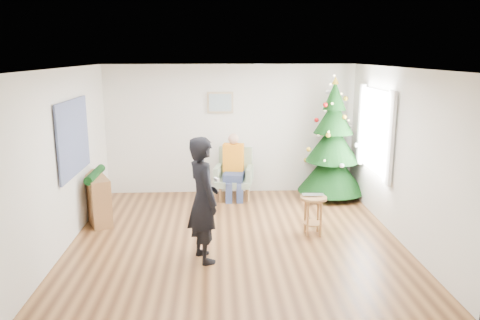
{
  "coord_description": "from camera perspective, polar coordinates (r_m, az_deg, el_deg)",
  "views": [
    {
      "loc": [
        -0.28,
        -6.84,
        2.8
      ],
      "look_at": [
        0.1,
        0.6,
        1.1
      ],
      "focal_mm": 35.0,
      "sensor_mm": 36.0,
      "label": 1
    }
  ],
  "objects": [
    {
      "name": "tapestry",
      "position": [
        7.57,
        -19.63,
        2.6
      ],
      "size": [
        0.03,
        1.5,
        1.15
      ],
      "primitive_type": "cube",
      "color": "black",
      "rests_on": "wall_left"
    },
    {
      "name": "console",
      "position": [
        8.33,
        -17.08,
        -4.48
      ],
      "size": [
        0.69,
        1.03,
        0.8
      ],
      "primitive_type": "cube",
      "rotation": [
        0.0,
        0.0,
        0.44
      ],
      "color": "brown",
      "rests_on": "floor"
    },
    {
      "name": "game_controller",
      "position": [
        6.26,
        -2.87,
        -2.39
      ],
      "size": [
        0.08,
        0.13,
        0.04
      ],
      "primitive_type": "cube",
      "rotation": [
        0.0,
        0.0,
        0.38
      ],
      "color": "white",
      "rests_on": "standing_man"
    },
    {
      "name": "armchair",
      "position": [
        9.24,
        -0.71,
        -2.47
      ],
      "size": [
        0.8,
        0.76,
        0.98
      ],
      "rotation": [
        0.0,
        0.0,
        -0.17
      ],
      "color": "gray",
      "rests_on": "floor"
    },
    {
      "name": "wall_back",
      "position": [
        9.47,
        -1.19,
        3.73
      ],
      "size": [
        5.0,
        0.0,
        5.0
      ],
      "primitive_type": "plane",
      "rotation": [
        1.57,
        0.0,
        0.0
      ],
      "color": "silver",
      "rests_on": "floor"
    },
    {
      "name": "standing_man",
      "position": [
        6.37,
        -4.51,
        -4.84
      ],
      "size": [
        0.62,
        0.74,
        1.74
      ],
      "primitive_type": "imported",
      "rotation": [
        0.0,
        0.0,
        1.95
      ],
      "color": "black",
      "rests_on": "floor"
    },
    {
      "name": "floor",
      "position": [
        7.4,
        -0.54,
        -9.39
      ],
      "size": [
        5.0,
        5.0,
        0.0
      ],
      "primitive_type": "plane",
      "color": "brown",
      "rests_on": "ground"
    },
    {
      "name": "seated_person",
      "position": [
        9.12,
        -0.77,
        -0.76
      ],
      "size": [
        0.44,
        0.61,
        1.28
      ],
      "rotation": [
        0.0,
        0.0,
        -0.17
      ],
      "color": "navy",
      "rests_on": "armchair"
    },
    {
      "name": "curtains",
      "position": [
        8.4,
        16.03,
        3.45
      ],
      "size": [
        0.05,
        1.75,
        1.5
      ],
      "color": "white",
      "rests_on": "wall_right"
    },
    {
      "name": "laptop",
      "position": [
        7.39,
        8.97,
        -4.35
      ],
      "size": [
        0.35,
        0.23,
        0.03
      ],
      "primitive_type": "imported",
      "rotation": [
        0.0,
        0.0,
        -0.03
      ],
      "color": "silver",
      "rests_on": "stool"
    },
    {
      "name": "wall_left",
      "position": [
        7.35,
        -20.43,
        0.25
      ],
      "size": [
        0.0,
        5.0,
        5.0
      ],
      "primitive_type": "plane",
      "rotation": [
        1.57,
        0.0,
        1.57
      ],
      "color": "silver",
      "rests_on": "floor"
    },
    {
      "name": "ceiling",
      "position": [
        6.85,
        -0.59,
        11.17
      ],
      "size": [
        5.0,
        5.0,
        0.0
      ],
      "primitive_type": "plane",
      "rotation": [
        3.14,
        0.0,
        0.0
      ],
      "color": "white",
      "rests_on": "wall_back"
    },
    {
      "name": "christmas_tree",
      "position": [
        9.32,
        11.23,
        1.9
      ],
      "size": [
        1.31,
        1.31,
        2.37
      ],
      "rotation": [
        0.0,
        0.0,
        0.4
      ],
      "color": "#3F2816",
      "rests_on": "floor"
    },
    {
      "name": "wall_front",
      "position": [
        4.61,
        0.72,
        -6.18
      ],
      "size": [
        5.0,
        0.0,
        5.0
      ],
      "primitive_type": "plane",
      "rotation": [
        -1.57,
        0.0,
        0.0
      ],
      "color": "silver",
      "rests_on": "floor"
    },
    {
      "name": "garland",
      "position": [
        8.22,
        -17.27,
        -1.68
      ],
      "size": [
        0.14,
        0.9,
        0.14
      ],
      "primitive_type": "cylinder",
      "rotation": [
        1.57,
        0.0,
        0.0
      ],
      "color": "black",
      "rests_on": "console"
    },
    {
      "name": "window_panel",
      "position": [
        8.41,
        16.23,
        3.45
      ],
      "size": [
        0.04,
        1.3,
        1.4
      ],
      "primitive_type": "cube",
      "color": "white",
      "rests_on": "wall_right"
    },
    {
      "name": "stool",
      "position": [
        7.49,
        8.89,
        -6.67
      ],
      "size": [
        0.41,
        0.41,
        0.62
      ],
      "rotation": [
        0.0,
        0.0,
        -0.38
      ],
      "color": "brown",
      "rests_on": "floor"
    },
    {
      "name": "wall_right",
      "position": [
        7.54,
        18.79,
        0.67
      ],
      "size": [
        0.0,
        5.0,
        5.0
      ],
      "primitive_type": "plane",
      "rotation": [
        1.57,
        0.0,
        -1.57
      ],
      "color": "silver",
      "rests_on": "floor"
    },
    {
      "name": "framed_picture",
      "position": [
        9.36,
        -2.43,
        7.01
      ],
      "size": [
        0.52,
        0.05,
        0.42
      ],
      "color": "tan",
      "rests_on": "wall_back"
    }
  ]
}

